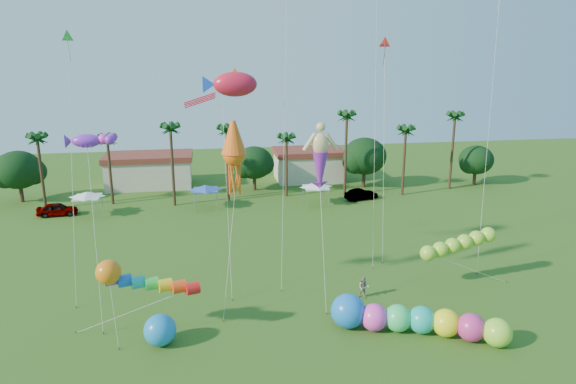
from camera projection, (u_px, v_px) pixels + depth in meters
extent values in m
plane|color=#285116|center=(316.00, 379.00, 30.87)|extent=(160.00, 160.00, 0.00)
cylinder|color=#3A2819|center=(42.00, 174.00, 63.64)|extent=(0.36, 0.36, 9.00)
cylinder|color=#3A2819|center=(110.00, 172.00, 65.94)|extent=(0.36, 0.36, 8.50)
cylinder|color=#3A2819|center=(173.00, 168.00, 65.12)|extent=(0.36, 0.36, 10.00)
cylinder|color=#3A2819|center=(228.00, 166.00, 67.26)|extent=(0.36, 0.36, 9.50)
cylinder|color=#3A2819|center=(286.00, 168.00, 69.69)|extent=(0.36, 0.36, 8.00)
cylinder|color=#3A2819|center=(346.00, 156.00, 69.63)|extent=(0.36, 0.36, 11.00)
cylinder|color=#3A2819|center=(404.00, 163.00, 70.22)|extent=(0.36, 0.36, 9.00)
cylinder|color=#3A2819|center=(452.00, 153.00, 73.21)|extent=(0.36, 0.36, 10.50)
sphere|color=#113814|center=(18.00, 170.00, 66.85)|extent=(5.88, 5.88, 5.88)
sphere|color=#113814|center=(254.00, 163.00, 72.85)|extent=(5.46, 5.46, 5.46)
sphere|color=#113814|center=(365.00, 156.00, 74.30)|extent=(6.30, 6.30, 6.30)
sphere|color=#113814|center=(476.00, 160.00, 76.32)|extent=(5.04, 5.04, 5.04)
cube|color=beige|center=(150.00, 173.00, 75.73)|extent=(12.00, 7.00, 4.00)
cube|color=beige|center=(309.00, 167.00, 79.58)|extent=(10.00, 7.00, 4.00)
pyramid|color=white|center=(87.00, 194.00, 61.24)|extent=(3.00, 3.00, 0.60)
pyramid|color=blue|center=(205.00, 187.00, 64.44)|extent=(3.00, 3.00, 0.60)
pyramid|color=white|center=(316.00, 185.00, 65.73)|extent=(3.00, 3.00, 0.60)
imported|color=#4C4C54|center=(57.00, 209.00, 61.96)|extent=(4.75, 2.16, 1.58)
imported|color=#4C4C54|center=(361.00, 194.00, 68.76)|extent=(4.70, 2.60, 1.47)
imported|color=gray|center=(364.00, 287.00, 40.89)|extent=(1.04, 0.91, 1.83)
sphere|color=#FF43C8|center=(374.00, 317.00, 36.10)|extent=(1.95, 1.95, 1.95)
sphere|color=#32D86E|center=(398.00, 318.00, 36.00)|extent=(1.95, 1.95, 1.95)
sphere|color=#18AEA4|center=(422.00, 320.00, 35.77)|extent=(1.95, 1.95, 1.95)
sphere|color=#FFF71A|center=(446.00, 323.00, 35.35)|extent=(1.95, 1.95, 1.95)
sphere|color=#CE3084|center=(471.00, 327.00, 34.77)|extent=(1.95, 1.95, 1.95)
sphere|color=#99EA34|center=(497.00, 333.00, 34.12)|extent=(1.95, 1.95, 1.95)
sphere|color=blue|center=(348.00, 311.00, 36.45)|extent=(3.27, 3.27, 2.49)
sphere|color=#177ED3|center=(160.00, 330.00, 34.23)|extent=(2.16, 2.16, 2.16)
cylinder|color=red|center=(168.00, 290.00, 34.20)|extent=(6.36, 1.56, 0.85)
cylinder|color=silver|center=(133.00, 311.00, 35.19)|extent=(8.26, 1.95, 3.70)
cylinder|color=brown|center=(76.00, 332.00, 35.90)|extent=(0.08, 0.08, 0.16)
ellipsoid|color=#96DB30|center=(428.00, 253.00, 42.12)|extent=(7.05, 3.43, 1.53)
cylinder|color=silver|center=(468.00, 268.00, 43.02)|extent=(7.28, 0.21, 3.11)
cylinder|color=brown|center=(506.00, 282.00, 43.89)|extent=(0.08, 0.08, 0.16)
sphere|color=orange|center=(108.00, 272.00, 33.51)|extent=(2.18, 2.18, 1.65)
cylinder|color=silver|center=(114.00, 311.00, 33.71)|extent=(0.43, 1.09, 5.12)
cylinder|color=brown|center=(119.00, 349.00, 33.88)|extent=(0.08, 0.08, 0.16)
cylinder|color=silver|center=(323.00, 236.00, 39.00)|extent=(0.30, 4.03, 11.01)
cylinder|color=brown|center=(326.00, 313.00, 38.48)|extent=(0.08, 0.08, 0.16)
ellipsoid|color=red|center=(235.00, 84.00, 40.68)|extent=(5.46, 2.65, 2.18)
cylinder|color=silver|center=(234.00, 192.00, 40.68)|extent=(1.01, 4.38, 16.60)
cylinder|color=brown|center=(232.00, 300.00, 40.65)|extent=(0.08, 0.08, 0.16)
cylinder|color=silver|center=(284.00, 120.00, 41.96)|extent=(1.63, 6.55, 27.31)
cylinder|color=brown|center=(281.00, 290.00, 42.24)|extent=(0.08, 0.08, 0.16)
cone|color=#F55B14|center=(234.00, 155.00, 38.49)|extent=(2.43, 2.43, 5.38)
cylinder|color=silver|center=(229.00, 237.00, 37.98)|extent=(1.40, 4.02, 11.58)
cylinder|color=brown|center=(223.00, 321.00, 37.45)|extent=(0.08, 0.08, 0.16)
ellipsoid|color=purple|center=(87.00, 141.00, 35.26)|extent=(3.71, 2.50, 1.33)
cylinder|color=silver|center=(95.00, 238.00, 35.52)|extent=(0.47, 3.12, 13.14)
cylinder|color=brown|center=(103.00, 333.00, 35.77)|extent=(0.08, 0.08, 0.16)
cone|color=red|center=(385.00, 43.00, 47.02)|extent=(1.24, 0.35, 1.22)
cylinder|color=silver|center=(384.00, 154.00, 47.46)|extent=(0.82, 4.38, 19.88)
cylinder|color=brown|center=(383.00, 263.00, 47.87)|extent=(0.08, 0.08, 0.16)
cylinder|color=silver|center=(488.00, 135.00, 44.35)|extent=(1.89, 3.94, 24.26)
cylinder|color=brown|center=(477.00, 274.00, 45.46)|extent=(0.08, 0.08, 0.16)
cone|color=green|center=(68.00, 37.00, 38.76)|extent=(0.97, 0.90, 1.10)
cylinder|color=silver|center=(72.00, 174.00, 39.11)|extent=(0.44, 4.69, 20.17)
cylinder|color=brown|center=(76.00, 307.00, 39.45)|extent=(0.08, 0.08, 0.16)
cylinder|color=silver|center=(375.00, 118.00, 45.08)|extent=(0.50, 3.71, 26.95)
cylinder|color=brown|center=(373.00, 268.00, 46.76)|extent=(0.08, 0.08, 0.16)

